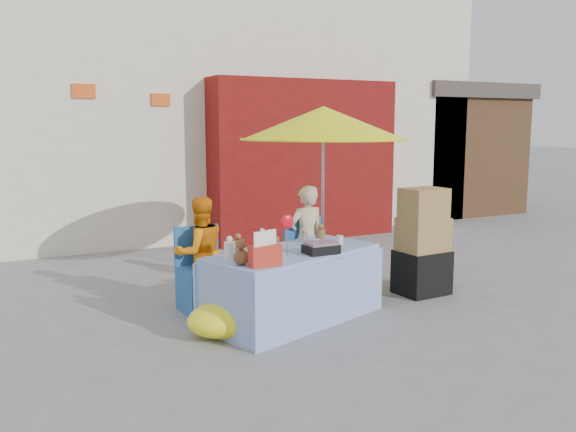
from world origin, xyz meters
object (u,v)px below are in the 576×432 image
market_table (293,284)px  chair_right (312,273)px  chair_left (205,286)px  box_stack (423,246)px  vendor_orange (200,253)px  umbrella (323,124)px  vendor_beige (306,239)px

market_table → chair_right: 0.89m
chair_left → chair_right: same height
box_stack → chair_right: bearing=155.5°
vendor_orange → umbrella: umbrella is taller
market_table → chair_left: bearing=116.1°
vendor_orange → box_stack: (2.37, -0.65, -0.03)m
vendor_beige → market_table: bearing=50.0°
chair_left → vendor_orange: 0.35m
chair_left → chair_right: 1.25m
market_table → vendor_beige: vendor_beige is taller
chair_right → vendor_orange: vendor_orange is taller
chair_left → box_stack: 2.45m
vendor_orange → market_table: bearing=126.0°
market_table → chair_right: bearing=29.7°
market_table → chair_left: 0.94m
vendor_beige → umbrella: size_ratio=0.58×
umbrella → market_table: bearing=-133.1°
chair_right → umbrella: size_ratio=0.41×
vendor_beige → umbrella: bearing=-157.1°
chair_right → box_stack: (1.12, -0.51, 0.30)m
chair_right → vendor_orange: bearing=170.2°
chair_right → market_table: bearing=-135.1°
market_table → vendor_beige: size_ratio=1.61×
vendor_orange → umbrella: 2.04m
vendor_beige → vendor_orange: bearing=-3.6°
market_table → chair_left: size_ratio=2.30×
vendor_orange → umbrella: (1.55, 0.15, 1.31)m
market_table → vendor_orange: (-0.66, 0.80, 0.23)m
market_table → vendor_orange: bearing=110.8°
chair_right → box_stack: 1.27m
market_table → chair_right: (0.59, 0.66, -0.10)m
chair_left → vendor_beige: bearing=2.5°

